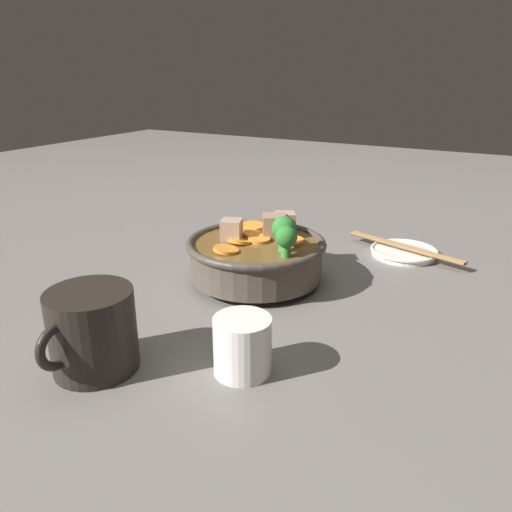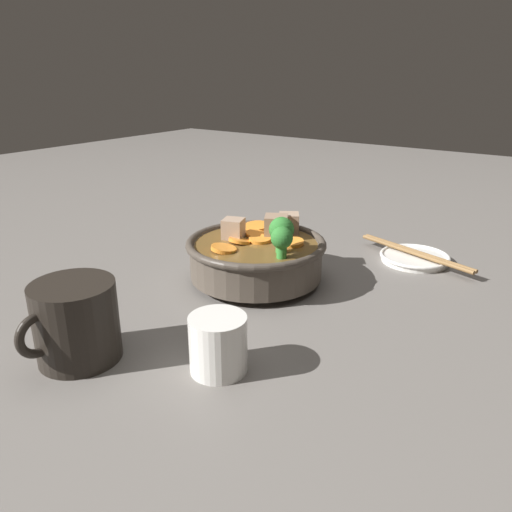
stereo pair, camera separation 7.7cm
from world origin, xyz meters
name	(u,v)px [view 2 (the right image)]	position (x,y,z in m)	size (l,w,h in m)	color
ground_plane	(256,281)	(0.00, 0.00, 0.00)	(3.00, 3.00, 0.00)	slate
stirfry_bowl	(257,254)	(0.00, 0.00, 0.04)	(0.21, 0.21, 0.12)	#51473D
side_saucer	(415,258)	(-0.23, 0.17, 0.01)	(0.12, 0.12, 0.01)	white
tea_cup	(218,343)	(0.22, 0.11, 0.03)	(0.06, 0.06, 0.06)	white
dark_mug	(75,322)	(0.30, -0.04, 0.05)	(0.12, 0.09, 0.09)	black
chopsticks_pair	(415,252)	(-0.23, 0.17, 0.02)	(0.08, 0.22, 0.01)	olive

